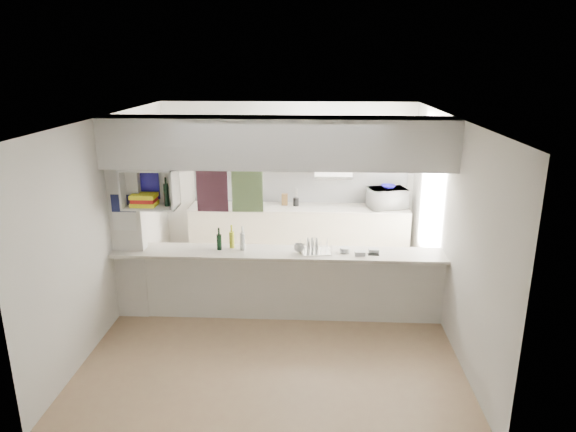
# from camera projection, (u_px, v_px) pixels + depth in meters

# --- Properties ---
(floor) EXTENTS (4.80, 4.80, 0.00)m
(floor) POSITION_uv_depth(u_px,v_px,m) (278.00, 317.00, 6.75)
(floor) COLOR #A68060
(floor) RESTS_ON ground
(ceiling) EXTENTS (4.80, 4.80, 0.00)m
(ceiling) POSITION_uv_depth(u_px,v_px,m) (277.00, 117.00, 6.00)
(ceiling) COLOR white
(ceiling) RESTS_ON wall_back
(wall_back) EXTENTS (4.20, 0.00, 4.20)m
(wall_back) POSITION_uv_depth(u_px,v_px,m) (288.00, 180.00, 8.67)
(wall_back) COLOR silver
(wall_back) RESTS_ON floor
(wall_left) EXTENTS (0.00, 4.80, 4.80)m
(wall_left) POSITION_uv_depth(u_px,v_px,m) (112.00, 220.00, 6.48)
(wall_left) COLOR silver
(wall_left) RESTS_ON floor
(wall_right) EXTENTS (0.00, 4.80, 4.80)m
(wall_right) POSITION_uv_depth(u_px,v_px,m) (449.00, 226.00, 6.27)
(wall_right) COLOR silver
(wall_right) RESTS_ON floor
(servery_partition) EXTENTS (4.20, 0.50, 2.60)m
(servery_partition) POSITION_uv_depth(u_px,v_px,m) (263.00, 195.00, 6.28)
(servery_partition) COLOR silver
(servery_partition) RESTS_ON floor
(cubby_shelf) EXTENTS (0.65, 0.35, 0.50)m
(cubby_shelf) POSITION_uv_depth(u_px,v_px,m) (150.00, 190.00, 6.28)
(cubby_shelf) COLOR white
(cubby_shelf) RESTS_ON bulkhead
(kitchen_run) EXTENTS (3.60, 0.63, 2.24)m
(kitchen_run) POSITION_uv_depth(u_px,v_px,m) (297.00, 211.00, 8.55)
(kitchen_run) COLOR beige
(kitchen_run) RESTS_ON floor
(microwave) EXTENTS (0.67, 0.53, 0.33)m
(microwave) POSITION_uv_depth(u_px,v_px,m) (387.00, 198.00, 8.38)
(microwave) COLOR white
(microwave) RESTS_ON bench_top
(bowl) EXTENTS (0.23, 0.23, 0.06)m
(bowl) POSITION_uv_depth(u_px,v_px,m) (388.00, 187.00, 8.31)
(bowl) COLOR #110B7B
(bowl) RESTS_ON microwave
(dish_rack) EXTENTS (0.41, 0.33, 0.20)m
(dish_rack) POSITION_uv_depth(u_px,v_px,m) (315.00, 246.00, 6.43)
(dish_rack) COLOR silver
(dish_rack) RESTS_ON breakfast_bar
(cup) EXTENTS (0.14, 0.14, 0.10)m
(cup) POSITION_uv_depth(u_px,v_px,m) (299.00, 248.00, 6.42)
(cup) COLOR white
(cup) RESTS_ON dish_rack
(wine_bottles) EXTENTS (0.36, 0.14, 0.32)m
(wine_bottles) POSITION_uv_depth(u_px,v_px,m) (232.00, 240.00, 6.53)
(wine_bottles) COLOR black
(wine_bottles) RESTS_ON breakfast_bar
(plastic_tubs) EXTENTS (0.49, 0.21, 0.06)m
(plastic_tubs) POSITION_uv_depth(u_px,v_px,m) (358.00, 251.00, 6.41)
(plastic_tubs) COLOR silver
(plastic_tubs) RESTS_ON breakfast_bar
(utensil_jar) EXTENTS (0.10, 0.10, 0.13)m
(utensil_jar) POSITION_uv_depth(u_px,v_px,m) (296.00, 202.00, 8.51)
(utensil_jar) COLOR black
(utensil_jar) RESTS_ON bench_top
(knife_block) EXTENTS (0.10, 0.08, 0.19)m
(knife_block) POSITION_uv_depth(u_px,v_px,m) (285.00, 199.00, 8.54)
(knife_block) COLOR #50371B
(knife_block) RESTS_ON bench_top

